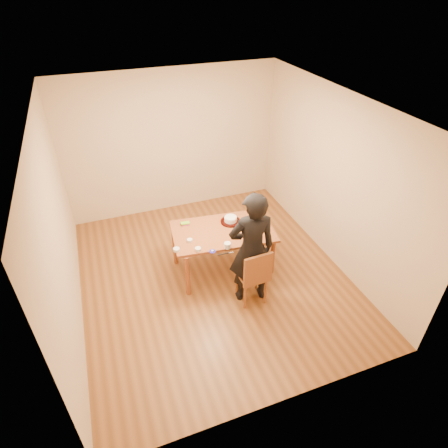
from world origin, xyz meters
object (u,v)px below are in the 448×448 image
object	(u,v)px
person	(252,249)
dining_chair	(252,275)
cake_plate	(231,221)
cake	(231,219)
dining_table	(223,231)

from	to	relation	value
person	dining_chair	bearing A→B (deg)	99.19
cake_plate	cake	xyz separation A→B (m)	(0.00, 0.00, 0.04)
dining_table	dining_chair	distance (m)	0.84
dining_chair	person	world-z (taller)	person
dining_table	person	world-z (taller)	person
cake_plate	dining_table	bearing A→B (deg)	-138.80
cake_plate	cake	bearing A→B (deg)	0.00
dining_chair	cake	world-z (taller)	cake
dining_table	dining_chair	xyz separation A→B (m)	(0.15, -0.78, -0.28)
dining_table	cake_plate	size ratio (longest dim) A/B	4.83
cake_plate	cake	size ratio (longest dim) A/B	1.61
dining_table	cake	size ratio (longest dim) A/B	7.76
cake	dining_table	bearing A→B (deg)	-138.80
dining_chair	cake_plate	xyz separation A→B (m)	(0.04, 0.94, 0.31)
person	cake_plate	bearing A→B (deg)	-83.43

